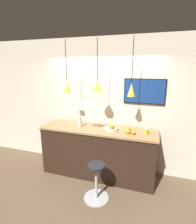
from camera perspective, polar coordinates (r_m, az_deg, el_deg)
name	(u,v)px	position (r m, az deg, el deg)	size (l,w,h in m)	color
ground_plane	(88,192)	(3.63, -3.25, -24.51)	(14.00, 14.00, 0.00)	brown
back_wall	(104,106)	(3.91, 2.02, 2.12)	(8.00, 0.06, 2.90)	beige
service_counter	(98,152)	(3.82, 0.00, -12.86)	(2.40, 0.67, 1.06)	black
bar_stool	(96,179)	(3.26, -0.56, -21.17)	(0.45, 0.45, 0.67)	#B7B7BC
fruit_bowl	(112,128)	(3.49, 4.50, -5.25)	(0.27, 0.27, 0.14)	beige
orange_pile	(130,131)	(3.43, 10.28, -6.00)	(0.21, 0.25, 0.08)	orange
juice_bottle	(80,121)	(3.70, -5.96, -3.08)	(0.08, 0.08, 0.27)	silver
spread_jar	(146,131)	(3.42, 15.41, -6.02)	(0.09, 0.09, 0.12)	gold
pendant_lamp_left	(67,87)	(3.64, -10.04, 8.20)	(0.14, 0.14, 1.03)	black
pendant_lamp_middle	(97,86)	(3.38, -0.19, 8.37)	(0.22, 0.22, 0.99)	black
pendant_lamp_right	(131,89)	(3.24, 10.85, 7.28)	(0.14, 0.14, 1.04)	black
mounted_tv	(144,91)	(3.65, 14.89, 6.54)	(0.82, 0.04, 0.50)	black
hanging_menu_board	(85,106)	(3.30, -4.31, 1.95)	(0.24, 0.01, 0.17)	white
wall_poster	(88,89)	(3.93, -3.17, 7.40)	(0.57, 0.01, 0.58)	beige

